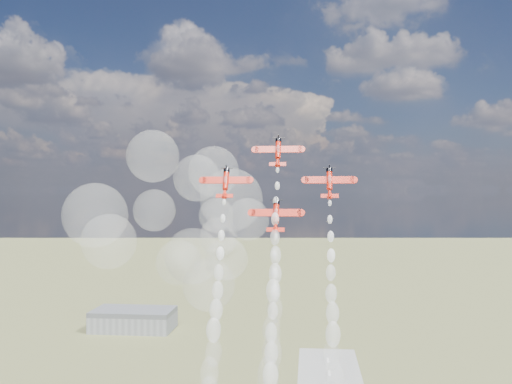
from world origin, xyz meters
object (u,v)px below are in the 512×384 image
object	(u,v)px
plane_lead	(278,151)
plane_right	(329,182)
hangar	(134,319)
plane_slot	(276,215)
plane_left	(226,182)

from	to	relation	value
plane_lead	plane_right	world-z (taller)	plane_lead
plane_lead	plane_right	size ratio (longest dim) A/B	1.00
hangar	plane_right	size ratio (longest dim) A/B	3.67
hangar	plane_slot	xyz separation A→B (m)	(101.21, -183.72, 74.68)
plane_slot	plane_right	bearing A→B (deg)	18.16
plane_slot	plane_left	bearing A→B (deg)	161.84
hangar	plane_slot	bearing A→B (deg)	-61.15
hangar	plane_right	distance (m)	229.03
plane_lead	plane_slot	distance (m)	20.58
plane_slot	plane_lead	bearing A→B (deg)	90.00
plane_left	plane_slot	distance (m)	17.94
plane_left	plane_right	world-z (taller)	same
plane_lead	plane_left	size ratio (longest dim) A/B	1.00
plane_lead	plane_right	xyz separation A→B (m)	(14.70, -4.82, -9.09)
hangar	plane_lead	size ratio (longest dim) A/B	3.67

